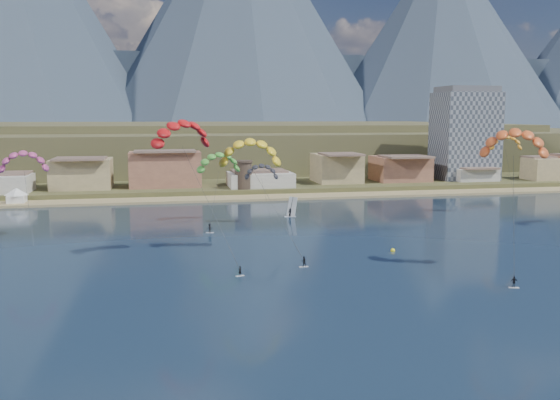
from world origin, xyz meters
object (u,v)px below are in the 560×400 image
Objects in this scene: watchtower at (243,174)px; kitesurfer_red at (182,129)px; kitesurfer_yellow at (250,148)px; kitesurfer_orange at (514,139)px; kitesurfer_green at (219,160)px; windsurfer at (291,211)px; buoy at (393,251)px; apartment_tower at (465,134)px.

watchtower is 83.43m from kitesurfer_red.
watchtower is 78.12m from kitesurfer_yellow.
kitesurfer_orange is at bearing -73.55° from watchtower.
windsurfer is (17.48, 3.87, -12.70)m from kitesurfer_green.
kitesurfer_yellow is at bearing -112.93° from windsurfer.
apartment_tower is at bearing 55.92° from buoy.
kitesurfer_yellow is 31.27m from buoy.
apartment_tower is 1.35× the size of kitesurfer_orange.
kitesurfer_yellow is 42.03m from windsurfer.
apartment_tower is 40.49× the size of buoy.
apartment_tower is at bearing 42.73° from kitesurfer_red.
kitesurfer_orange reaches higher than kitesurfer_green.
kitesurfer_green is (-2.49, 31.58, -4.20)m from kitesurfer_yellow.
kitesurfer_red is 52.56m from kitesurfer_orange.
kitesurfer_orange is 29.98× the size of buoy.
kitesurfer_green reaches higher than windsurfer.
buoy is (27.51, -35.81, -14.08)m from kitesurfer_green.
apartment_tower reaches higher than kitesurfer_orange.
kitesurfer_yellow reaches higher than buoy.
kitesurfer_yellow is 42.85m from kitesurfer_orange.
kitesurfer_red is at bearing 177.51° from buoy.
kitesurfer_yellow reaches higher than windsurfer.
apartment_tower is 1.71× the size of kitesurfer_green.
kitesurfer_yellow is at bearing -134.54° from apartment_tower.
apartment_tower is 93.91m from windsurfer.
windsurfer reaches higher than buoy.
buoy is at bearing -2.49° from kitesurfer_red.
kitesurfer_orange is 1.27× the size of kitesurfer_green.
watchtower is 10.88× the size of buoy.
kitesurfer_orange is at bearing -19.45° from kitesurfer_red.
apartment_tower reaches higher than watchtower.
kitesurfer_red is 50.77m from windsurfer.
watchtower is 0.33× the size of kitesurfer_red.
kitesurfer_red reaches higher than windsurfer.
windsurfer is (5.79, -41.19, -4.85)m from watchtower.
kitesurfer_orange is at bearing -52.10° from kitesurfer_green.
windsurfer is at bearing 104.19° from buoy.
buoy is at bearing -75.81° from windsurfer.
kitesurfer_orange reaches higher than buoy.
buoy is (36.80, -1.60, -21.67)m from kitesurfer_red.
kitesurfer_red is 5.50× the size of windsurfer.
kitesurfer_green is at bearing 74.81° from kitesurfer_red.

